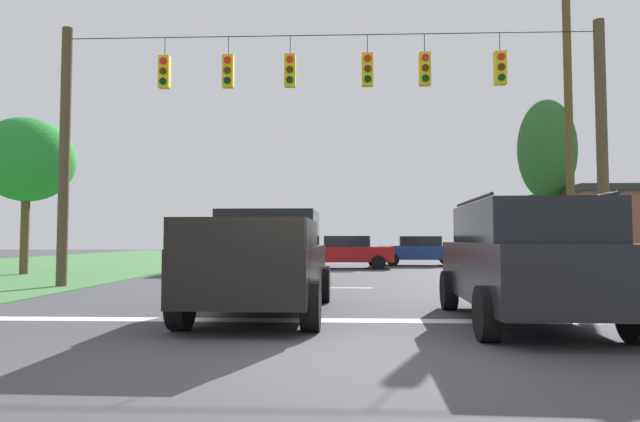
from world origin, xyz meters
TOP-DOWN VIEW (x-y plane):
  - ground_plane at (0.00, 0.00)m, footprint 120.00×120.00m
  - stop_bar_stripe at (0.00, 2.57)m, footprint 12.98×0.45m
  - lane_dash_0 at (0.00, 8.57)m, footprint 2.50×0.15m
  - lane_dash_1 at (0.00, 15.80)m, footprint 2.50×0.15m
  - lane_dash_2 at (0.00, 23.54)m, footprint 2.50×0.15m
  - lane_dash_3 at (0.00, 26.60)m, footprint 2.50×0.15m
  - lane_dash_4 at (0.00, 35.05)m, footprint 2.50×0.15m
  - overhead_signal_span at (0.00, 8.55)m, footprint 15.74×0.31m
  - pickup_truck at (-1.07, 3.44)m, footprint 2.37×5.44m
  - suv_black at (3.38, 2.33)m, footprint 2.39×4.88m
  - distant_car_crossing_white at (-3.89, 14.34)m, footprint 4.43×2.30m
  - distant_car_oncoming at (0.63, 18.46)m, footprint 4.35×2.12m
  - distant_car_far_parked at (4.48, 21.34)m, footprint 4.42×2.26m
  - utility_pole_mid_right at (7.94, 11.18)m, footprint 0.26×1.77m
  - tree_roadside_right at (-11.89, 13.59)m, footprint 3.57×3.57m
  - tree_roadside_far_right at (10.48, 19.67)m, footprint 2.76×2.76m

SIDE VIEW (x-z plane):
  - ground_plane at x=0.00m, z-range 0.00..0.00m
  - stop_bar_stripe at x=0.00m, z-range 0.00..0.01m
  - lane_dash_0 at x=0.00m, z-range 0.00..0.01m
  - lane_dash_1 at x=0.00m, z-range 0.00..0.01m
  - lane_dash_2 at x=0.00m, z-range 0.00..0.01m
  - lane_dash_3 at x=0.00m, z-range 0.00..0.01m
  - lane_dash_4 at x=0.00m, z-range 0.00..0.01m
  - distant_car_crossing_white at x=-3.89m, z-range 0.03..1.55m
  - distant_car_oncoming at x=0.63m, z-range 0.03..1.55m
  - distant_car_far_parked at x=4.48m, z-range 0.03..1.55m
  - pickup_truck at x=-1.07m, z-range -0.01..1.94m
  - suv_black at x=3.38m, z-range 0.03..2.09m
  - overhead_signal_span at x=0.00m, z-range 0.64..8.27m
  - tree_roadside_right at x=-11.89m, z-range 1.40..7.51m
  - utility_pole_mid_right at x=7.94m, z-range -0.12..10.80m
  - tree_roadside_far_right at x=10.48m, z-range 1.59..9.84m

